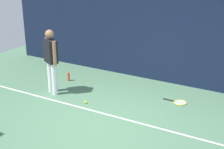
{
  "coord_description": "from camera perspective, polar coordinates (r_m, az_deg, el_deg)",
  "views": [
    {
      "loc": [
        3.35,
        -5.49,
        3.53
      ],
      "look_at": [
        0.0,
        0.4,
        1.0
      ],
      "focal_mm": 53.23,
      "sensor_mm": 36.0,
      "label": 1
    }
  ],
  "objects": [
    {
      "name": "tennis_racket",
      "position": [
        8.41,
        11.42,
        -4.71
      ],
      "size": [
        0.62,
        0.33,
        0.03
      ],
      "rotation": [
        0.0,
        0.0,
        6.26
      ],
      "color": "black",
      "rests_on": "ground"
    },
    {
      "name": "back_fence",
      "position": [
        9.4,
        7.91,
        6.35
      ],
      "size": [
        10.0,
        0.1,
        2.53
      ],
      "primitive_type": "cube",
      "color": "#141E38",
      "rests_on": "ground"
    },
    {
      "name": "court_line",
      "position": [
        7.63,
        -0.06,
        -7.08
      ],
      "size": [
        9.0,
        0.05,
        0.0
      ],
      "primitive_type": "cube",
      "color": "white",
      "rests_on": "ground"
    },
    {
      "name": "water_bottle",
      "position": [
        9.65,
        -7.47,
        -0.37
      ],
      "size": [
        0.07,
        0.07,
        0.25
      ],
      "primitive_type": "cylinder",
      "color": "#D84C26",
      "rests_on": "ground"
    },
    {
      "name": "tennis_player",
      "position": [
        8.62,
        -10.43,
        2.82
      ],
      "size": [
        0.49,
        0.37,
        1.7
      ],
      "rotation": [
        0.0,
        0.0,
        -0.45
      ],
      "color": "white",
      "rests_on": "ground"
    },
    {
      "name": "ground_plane",
      "position": [
        7.34,
        -1.56,
        -8.29
      ],
      "size": [
        12.0,
        12.0,
        0.0
      ],
      "primitive_type": "plane",
      "color": "#4C7556"
    },
    {
      "name": "tennis_ball_near_player",
      "position": [
        8.22,
        -4.56,
        -4.77
      ],
      "size": [
        0.07,
        0.07,
        0.07
      ],
      "primitive_type": "sphere",
      "color": "#CCE033",
      "rests_on": "ground"
    }
  ]
}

